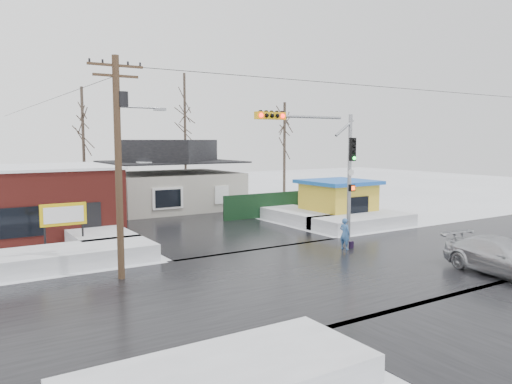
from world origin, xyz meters
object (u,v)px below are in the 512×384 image
kiosk (338,200)px  pedestrian (345,234)px  utility_pole (120,154)px  car (504,257)px  traffic_signal (327,163)px  marquee_sign (63,216)px

kiosk → pedestrian: size_ratio=2.80×
utility_pole → pedestrian: size_ratio=5.48×
utility_pole → car: size_ratio=1.71×
utility_pole → kiosk: size_ratio=1.96×
traffic_signal → kiosk: traffic_signal is taller
marquee_sign → traffic_signal: bearing=-29.7°
utility_pole → car: bearing=-30.4°
traffic_signal → pedestrian: 3.88m
car → marquee_sign: bearing=142.2°
utility_pole → marquee_sign: size_ratio=3.53×
traffic_signal → utility_pole: size_ratio=0.78×
marquee_sign → car: bearing=-43.5°
utility_pole → marquee_sign: utility_pole is taller
pedestrian → traffic_signal: bearing=65.5°
marquee_sign → kiosk: 18.51m
marquee_sign → kiosk: kiosk is taller
pedestrian → car: pedestrian is taller
pedestrian → car: bearing=-175.1°
utility_pole → marquee_sign: 6.87m
kiosk → car: (-3.72, -14.54, -0.70)m
kiosk → car: size_ratio=0.87×
marquee_sign → pedestrian: bearing=-28.4°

